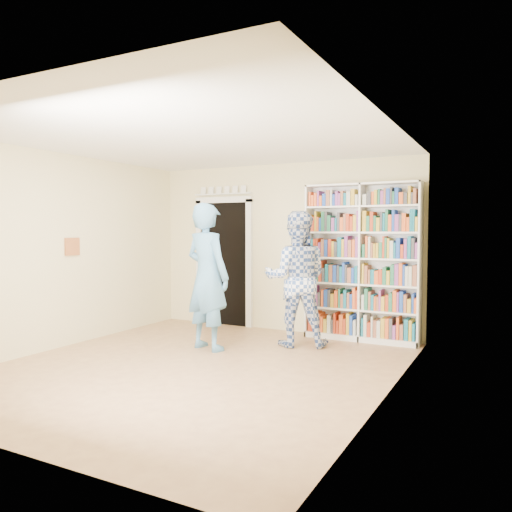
% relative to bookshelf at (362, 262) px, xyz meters
% --- Properties ---
extents(floor, '(5.00, 5.00, 0.00)m').
position_rel_bookshelf_xyz_m(floor, '(-1.35, -2.34, -1.17)').
color(floor, '#926646').
rests_on(floor, ground).
extents(ceiling, '(5.00, 5.00, 0.00)m').
position_rel_bookshelf_xyz_m(ceiling, '(-1.35, -2.34, 1.53)').
color(ceiling, white).
rests_on(ceiling, wall_back).
extents(wall_back, '(4.50, 0.00, 4.50)m').
position_rel_bookshelf_xyz_m(wall_back, '(-1.35, 0.16, 0.18)').
color(wall_back, beige).
rests_on(wall_back, floor).
extents(wall_left, '(0.00, 5.00, 5.00)m').
position_rel_bookshelf_xyz_m(wall_left, '(-3.60, -2.34, 0.18)').
color(wall_left, beige).
rests_on(wall_left, floor).
extents(wall_right, '(0.00, 5.00, 5.00)m').
position_rel_bookshelf_xyz_m(wall_right, '(0.90, -2.34, 0.18)').
color(wall_right, beige).
rests_on(wall_right, floor).
extents(bookshelf, '(1.68, 0.32, 2.31)m').
position_rel_bookshelf_xyz_m(bookshelf, '(0.00, 0.00, 0.00)').
color(bookshelf, white).
rests_on(bookshelf, floor).
extents(doorway, '(1.10, 0.08, 2.43)m').
position_rel_bookshelf_xyz_m(doorway, '(-2.45, 0.13, 0.01)').
color(doorway, black).
rests_on(doorway, floor).
extents(wall_art, '(0.03, 0.25, 0.25)m').
position_rel_bookshelf_xyz_m(wall_art, '(-3.58, -2.14, 0.23)').
color(wall_art, brown).
rests_on(wall_art, wall_left).
extents(man_blue, '(0.82, 0.64, 2.00)m').
position_rel_bookshelf_xyz_m(man_blue, '(-1.72, -1.50, -0.17)').
color(man_blue, teal).
rests_on(man_blue, floor).
extents(man_plaid, '(1.12, 1.01, 1.90)m').
position_rel_bookshelf_xyz_m(man_plaid, '(-0.73, -0.74, -0.22)').
color(man_plaid, '#304E94').
rests_on(man_plaid, floor).
extents(paper_sheet, '(0.20, 0.06, 0.29)m').
position_rel_bookshelf_xyz_m(paper_sheet, '(-0.60, -0.91, -0.18)').
color(paper_sheet, white).
rests_on(paper_sheet, man_plaid).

